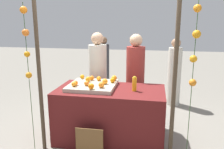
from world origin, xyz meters
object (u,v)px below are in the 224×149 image
at_px(juice_bottle, 134,84).
at_px(vendor_right, 135,83).
at_px(stall_counter, 110,114).
at_px(orange_1, 76,83).
at_px(chalkboard_sign, 90,143).
at_px(vendor_left, 98,80).
at_px(orange_0, 99,79).

relative_size(juice_bottle, vendor_right, 0.14).
xyz_separation_m(stall_counter, orange_1, (-0.53, -0.09, 0.52)).
xyz_separation_m(stall_counter, chalkboard_sign, (-0.18, -0.58, -0.21)).
height_order(orange_1, chalkboard_sign, orange_1).
distance_m(juice_bottle, vendor_left, 1.11).
bearing_deg(vendor_left, orange_1, -99.78).
xyz_separation_m(orange_0, chalkboard_sign, (0.06, -0.82, -0.74)).
xyz_separation_m(orange_0, vendor_right, (0.57, 0.47, -0.17)).
distance_m(vendor_left, vendor_right, 0.72).
distance_m(orange_0, juice_bottle, 0.68).
relative_size(chalkboard_sign, vendor_left, 0.27).
bearing_deg(chalkboard_sign, juice_bottle, 44.52).
distance_m(chalkboard_sign, vendor_right, 1.50).
bearing_deg(orange_0, stall_counter, -44.73).
relative_size(orange_0, chalkboard_sign, 0.17).
bearing_deg(vendor_right, stall_counter, -114.77).
relative_size(stall_counter, vendor_left, 1.00).
distance_m(stall_counter, vendor_right, 0.86).
relative_size(stall_counter, orange_1, 22.71).
xyz_separation_m(stall_counter, orange_0, (-0.24, 0.24, 0.53)).
height_order(stall_counter, orange_0, orange_0).
bearing_deg(vendor_right, vendor_left, 177.16).
height_order(orange_1, vendor_right, vendor_right).
xyz_separation_m(orange_1, juice_bottle, (0.92, 0.07, 0.01)).
distance_m(stall_counter, juice_bottle, 0.66).
relative_size(stall_counter, juice_bottle, 7.48).
xyz_separation_m(chalkboard_sign, vendor_right, (0.51, 1.30, 0.57)).
xyz_separation_m(juice_bottle, chalkboard_sign, (-0.57, -0.56, -0.74)).
relative_size(orange_0, orange_1, 1.04).
distance_m(orange_1, chalkboard_sign, 0.95).
height_order(juice_bottle, vendor_right, vendor_right).
distance_m(stall_counter, vendor_left, 0.92).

